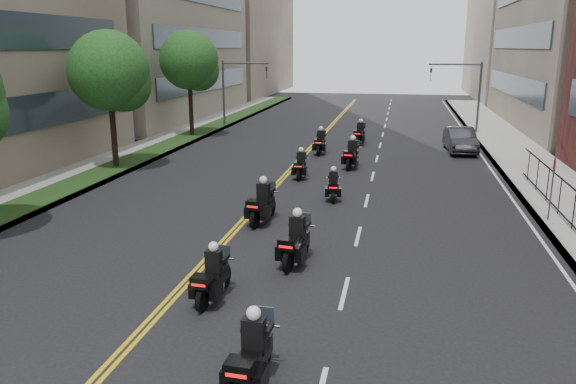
% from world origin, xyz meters
% --- Properties ---
extents(sidewalk_right, '(4.00, 90.00, 0.15)m').
position_xyz_m(sidewalk_right, '(12.00, 25.00, 0.07)').
color(sidewalk_right, gray).
rests_on(sidewalk_right, ground).
extents(sidewalk_left, '(4.00, 90.00, 0.15)m').
position_xyz_m(sidewalk_left, '(-12.00, 25.00, 0.07)').
color(sidewalk_left, gray).
rests_on(sidewalk_left, ground).
extents(grass_strip, '(2.00, 90.00, 0.04)m').
position_xyz_m(grass_strip, '(-11.20, 25.00, 0.17)').
color(grass_strip, '#1C3513').
rests_on(grass_strip, sidewalk_left).
extents(building_left_far, '(16.00, 28.00, 26.00)m').
position_xyz_m(building_left_far, '(-22.00, 78.00, 13.00)').
color(building_left_far, '#746255').
rests_on(building_left_far, ground).
extents(street_trees, '(4.40, 38.40, 7.98)m').
position_xyz_m(street_trees, '(-11.05, 18.61, 5.13)').
color(street_trees, black).
rests_on(street_trees, ground).
extents(traffic_signal_right, '(4.09, 0.20, 5.60)m').
position_xyz_m(traffic_signal_right, '(9.54, 42.00, 3.70)').
color(traffic_signal_right, '#3F3F44').
rests_on(traffic_signal_right, ground).
extents(traffic_signal_left, '(4.09, 0.20, 5.60)m').
position_xyz_m(traffic_signal_left, '(-9.54, 42.00, 3.70)').
color(traffic_signal_left, '#3F3F44').
rests_on(traffic_signal_left, ground).
extents(motorcycle_1, '(0.57, 2.37, 1.74)m').
position_xyz_m(motorcycle_1, '(1.82, 5.08, 0.69)').
color(motorcycle_1, black).
rests_on(motorcycle_1, ground).
extents(motorcycle_2, '(0.58, 2.23, 1.64)m').
position_xyz_m(motorcycle_2, '(-0.30, 8.84, 0.65)').
color(motorcycle_2, black).
rests_on(motorcycle_2, ground).
extents(motorcycle_3, '(0.74, 2.46, 1.82)m').
position_xyz_m(motorcycle_3, '(1.44, 11.92, 0.72)').
color(motorcycle_3, black).
rests_on(motorcycle_3, ground).
extents(motorcycle_4, '(0.75, 2.51, 1.86)m').
position_xyz_m(motorcycle_4, '(-0.65, 15.91, 0.73)').
color(motorcycle_4, black).
rests_on(motorcycle_4, ground).
extents(motorcycle_5, '(0.60, 2.06, 1.52)m').
position_xyz_m(motorcycle_5, '(1.67, 19.91, 0.60)').
color(motorcycle_5, black).
rests_on(motorcycle_5, ground).
extents(motorcycle_6, '(0.51, 2.21, 1.63)m').
position_xyz_m(motorcycle_6, '(-0.53, 23.85, 0.64)').
color(motorcycle_6, black).
rests_on(motorcycle_6, ground).
extents(motorcycle_7, '(0.74, 2.53, 1.87)m').
position_xyz_m(motorcycle_7, '(1.90, 26.92, 0.74)').
color(motorcycle_7, black).
rests_on(motorcycle_7, ground).
extents(motorcycle_8, '(0.56, 2.41, 1.78)m').
position_xyz_m(motorcycle_8, '(-0.48, 30.90, 0.70)').
color(motorcycle_8, black).
rests_on(motorcycle_8, ground).
extents(motorcycle_9, '(0.72, 2.45, 1.81)m').
position_xyz_m(motorcycle_9, '(1.76, 35.07, 0.72)').
color(motorcycle_9, black).
rests_on(motorcycle_9, ground).
extents(parked_sedan, '(2.01, 4.94, 1.59)m').
position_xyz_m(parked_sedan, '(8.45, 33.46, 0.80)').
color(parked_sedan, black).
rests_on(parked_sedan, ground).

